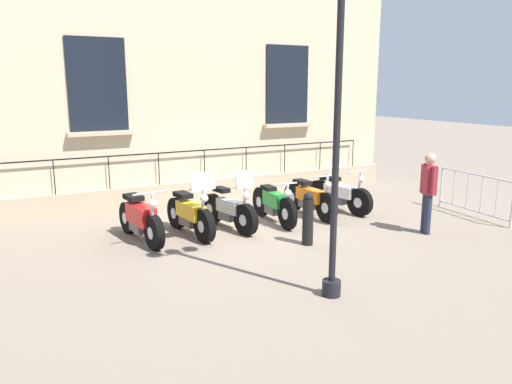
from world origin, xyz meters
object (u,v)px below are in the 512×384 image
motorcycle_yellow (190,215)px  crowd_barrier (474,193)px  motorcycle_white (339,195)px  pedestrian_standing (428,188)px  motorcycle_red (141,220)px  motorcycle_silver (229,211)px  bollard (308,218)px  motorcycle_orange (310,199)px  motorcycle_green (274,204)px  lamppost (339,69)px

motorcycle_yellow → crowd_barrier: size_ratio=0.89×
motorcycle_white → pedestrian_standing: bearing=10.7°
motorcycle_red → motorcycle_silver: size_ratio=1.06×
crowd_barrier → bollard: bollard is taller
crowd_barrier → motorcycle_red: bearing=-103.7°
motorcycle_orange → bollard: motorcycle_orange is taller
motorcycle_red → motorcycle_white: 5.04m
motorcycle_red → motorcycle_green: motorcycle_red is taller
motorcycle_orange → crowd_barrier: bearing=61.9°
motorcycle_yellow → pedestrian_standing: pedestrian_standing is taller
motorcycle_white → crowd_barrier: (1.95, 2.51, 0.15)m
motorcycle_yellow → motorcycle_red: bearing=-95.1°
motorcycle_silver → motorcycle_green: size_ratio=0.97×
motorcycle_silver → lamppost: lamppost is taller
motorcycle_green → bollard: bearing=-7.3°
motorcycle_silver → crowd_barrier: (1.79, 5.62, 0.15)m
pedestrian_standing → bollard: bearing=-101.3°
motorcycle_green → crowd_barrier: size_ratio=0.90×
motorcycle_green → crowd_barrier: 4.84m
motorcycle_green → lamppost: (3.91, -1.26, 2.88)m
motorcycle_yellow → motorcycle_white: bearing=92.7°
lamppost → crowd_barrier: size_ratio=2.26×
lamppost → motorcycle_white: bearing=141.5°
motorcycle_white → pedestrian_standing: 2.52m
crowd_barrier → motorcycle_white: bearing=-127.7°
lamppost → motorcycle_yellow: bearing=-168.8°
crowd_barrier → pedestrian_standing: pedestrian_standing is taller
crowd_barrier → pedestrian_standing: bearing=-77.2°
motorcycle_silver → motorcycle_green: motorcycle_silver is taller
crowd_barrier → motorcycle_orange: bearing=-118.1°
motorcycle_silver → crowd_barrier: bearing=72.3°
lamppost → bollard: size_ratio=4.69×
lamppost → pedestrian_standing: bearing=114.3°
motorcycle_silver → motorcycle_white: (-0.16, 3.11, 0.00)m
motorcycle_red → motorcycle_green: bearing=88.6°
motorcycle_red → motorcycle_yellow: (0.09, 1.03, -0.00)m
bollard → pedestrian_standing: 2.75m
lamppost → pedestrian_standing: 4.69m
motorcycle_orange → lamppost: (3.98, -2.30, 2.88)m
bollard → crowd_barrier: bearing=89.2°
motorcycle_yellow → motorcycle_white: 4.02m
motorcycle_white → lamppost: size_ratio=0.40×
motorcycle_silver → lamppost: 4.88m
lamppost → bollard: (-2.20, 1.04, -2.78)m
motorcycle_green → motorcycle_orange: size_ratio=0.98×
motorcycle_green → motorcycle_yellow: bearing=-89.5°
motorcycle_orange → lamppost: lamppost is taller
motorcycle_orange → pedestrian_standing: pedestrian_standing is taller
motorcycle_orange → motorcycle_white: size_ratio=1.01×
motorcycle_orange → motorcycle_white: bearing=95.8°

